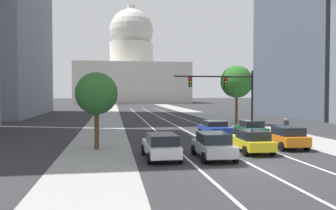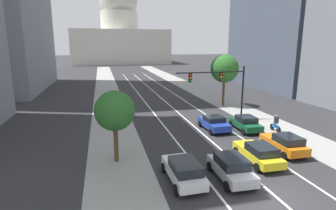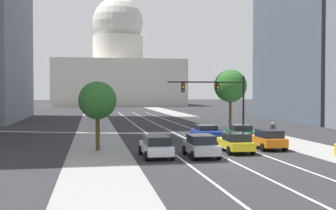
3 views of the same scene
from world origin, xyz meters
The scene contains 17 objects.
ground_plane centered at (0.00, 40.00, 0.00)m, with size 400.00×400.00×0.00m, color #2B2B2D.
sidewalk_left centered at (-8.35, 35.00, 0.01)m, with size 4.49×130.00×0.01m, color gray.
sidewalk_right centered at (8.35, 35.00, 0.01)m, with size 4.49×130.00×0.01m, color gray.
lane_stripe_left centered at (-3.05, 25.00, 0.01)m, with size 0.16×90.00×0.01m, color white.
lane_stripe_center centered at (0.00, 25.00, 0.01)m, with size 0.16×90.00×0.01m, color white.
lane_stripe_right centered at (3.05, 25.00, 0.01)m, with size 0.16×90.00×0.01m, color white.
capitol_building centered at (0.00, 121.02, 12.68)m, with size 42.50×28.41×37.97m.
car_blue centered at (1.53, 12.60, 0.74)m, with size 2.22×4.12×1.41m.
car_yellow centered at (1.52, 4.49, 0.75)m, with size 2.02×4.52×1.46m.
car_silver centered at (-1.53, 2.68, 0.79)m, with size 2.04×4.10×1.52m.
car_orange centered at (4.58, 5.71, 0.78)m, with size 2.00×4.13×1.53m.
car_green centered at (4.58, 11.82, 0.75)m, with size 2.12×4.26×1.46m.
car_white centered at (-4.58, 3.00, 0.79)m, with size 2.00×4.40×1.52m.
traffic_signal_mast centered at (3.80, 16.03, 4.32)m, with size 8.01×0.39×6.08m.
cyclist centered at (7.22, 10.65, 0.85)m, with size 0.36×1.70×1.72m.
street_tree_near_left centered at (-8.44, 7.20, 3.80)m, with size 2.89×2.89×5.27m.
street_tree_far_right centered at (7.34, 23.04, 5.19)m, with size 3.87×3.87×7.15m.
Camera 2 is at (-9.22, -11.97, 8.36)m, focal length 29.23 mm.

